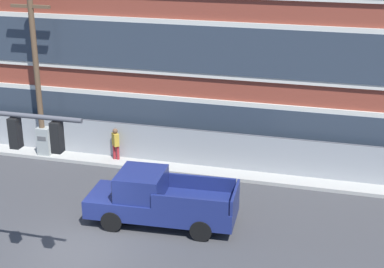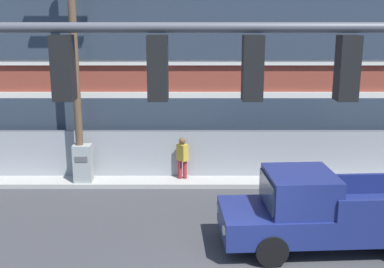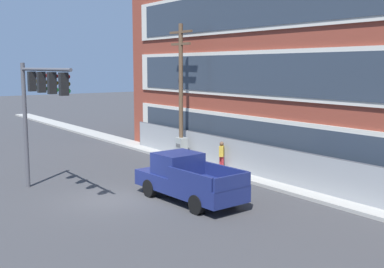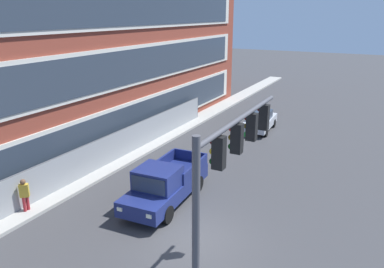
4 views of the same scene
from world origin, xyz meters
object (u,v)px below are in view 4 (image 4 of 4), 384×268
at_px(traffic_signal_mast, 229,166).
at_px(sedan_silver, 260,121).
at_px(pickup_truck_navy, 165,184).
at_px(pedestrian_near_cabinet, 25,194).

relative_size(traffic_signal_mast, sedan_silver, 1.42).
distance_m(pickup_truck_navy, pedestrian_near_cabinet, 6.28).
xyz_separation_m(pickup_truck_navy, sedan_silver, (13.28, -0.40, -0.16)).
relative_size(pickup_truck_navy, sedan_silver, 1.33).
xyz_separation_m(traffic_signal_mast, sedan_silver, (17.68, 4.56, -3.74)).
relative_size(pickup_truck_navy, pedestrian_near_cabinet, 3.40).
bearing_deg(pedestrian_near_cabinet, pickup_truck_navy, -53.24).
relative_size(traffic_signal_mast, pedestrian_near_cabinet, 3.63).
relative_size(sedan_silver, pedestrian_near_cabinet, 2.57).
bearing_deg(pickup_truck_navy, sedan_silver, -1.71).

